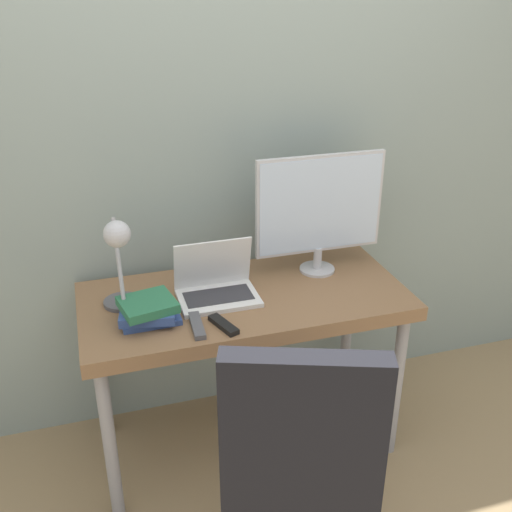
{
  "coord_description": "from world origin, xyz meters",
  "views": [
    {
      "loc": [
        -0.57,
        -1.72,
        1.93
      ],
      "look_at": [
        0.04,
        0.27,
        0.94
      ],
      "focal_mm": 42.0,
      "sensor_mm": 36.0,
      "label": 1
    }
  ],
  "objects_px": {
    "book_stack": "(148,311)",
    "desk_lamp": "(119,256)",
    "laptop": "(216,286)",
    "monitor": "(320,208)",
    "office_chair": "(299,481)"
  },
  "relations": [
    {
      "from": "laptop",
      "to": "office_chair",
      "type": "bearing_deg",
      "value": -87.31
    },
    {
      "from": "laptop",
      "to": "office_chair",
      "type": "xyz_separation_m",
      "value": [
        0.04,
        -0.84,
        -0.22
      ]
    },
    {
      "from": "office_chair",
      "to": "book_stack",
      "type": "relative_size",
      "value": 4.82
    },
    {
      "from": "office_chair",
      "to": "book_stack",
      "type": "bearing_deg",
      "value": 114.06
    },
    {
      "from": "desk_lamp",
      "to": "book_stack",
      "type": "height_order",
      "value": "desk_lamp"
    },
    {
      "from": "book_stack",
      "to": "desk_lamp",
      "type": "bearing_deg",
      "value": 147.6
    },
    {
      "from": "book_stack",
      "to": "laptop",
      "type": "bearing_deg",
      "value": 21.57
    },
    {
      "from": "office_chair",
      "to": "monitor",
      "type": "bearing_deg",
      "value": 65.3
    },
    {
      "from": "laptop",
      "to": "desk_lamp",
      "type": "xyz_separation_m",
      "value": [
        -0.37,
        -0.06,
        0.21
      ]
    },
    {
      "from": "laptop",
      "to": "book_stack",
      "type": "relative_size",
      "value": 1.35
    },
    {
      "from": "monitor",
      "to": "office_chair",
      "type": "height_order",
      "value": "monitor"
    },
    {
      "from": "desk_lamp",
      "to": "book_stack",
      "type": "bearing_deg",
      "value": -32.4
    },
    {
      "from": "monitor",
      "to": "office_chair",
      "type": "relative_size",
      "value": 0.5
    },
    {
      "from": "laptop",
      "to": "monitor",
      "type": "relative_size",
      "value": 0.56
    },
    {
      "from": "laptop",
      "to": "desk_lamp",
      "type": "height_order",
      "value": "desk_lamp"
    }
  ]
}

